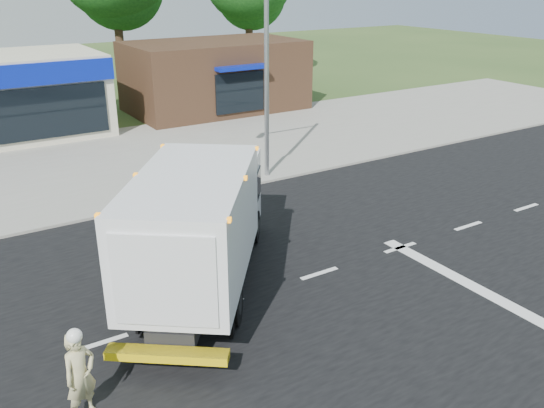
% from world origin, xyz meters
% --- Properties ---
extents(ground, '(120.00, 120.00, 0.00)m').
position_xyz_m(ground, '(0.00, 0.00, 0.00)').
color(ground, '#385123').
rests_on(ground, ground).
extents(road_asphalt, '(60.00, 14.00, 0.02)m').
position_xyz_m(road_asphalt, '(0.00, 0.00, 0.00)').
color(road_asphalt, black).
rests_on(road_asphalt, ground).
extents(sidewalk, '(60.00, 2.40, 0.12)m').
position_xyz_m(sidewalk, '(0.00, 8.20, 0.06)').
color(sidewalk, gray).
rests_on(sidewalk, ground).
extents(parking_apron, '(60.00, 9.00, 0.02)m').
position_xyz_m(parking_apron, '(0.00, 14.00, 0.01)').
color(parking_apron, gray).
rests_on(parking_apron, ground).
extents(lane_markings, '(55.20, 7.00, 0.01)m').
position_xyz_m(lane_markings, '(1.35, -1.35, 0.02)').
color(lane_markings, silver).
rests_on(lane_markings, road_asphalt).
extents(ems_box_truck, '(6.49, 7.55, 3.40)m').
position_xyz_m(ems_box_truck, '(-3.00, 1.01, 1.96)').
color(ems_box_truck, black).
rests_on(ems_box_truck, ground).
extents(emergency_worker, '(0.76, 0.64, 1.87)m').
position_xyz_m(emergency_worker, '(-6.90, -2.05, 0.92)').
color(emergency_worker, '#C5B983').
rests_on(emergency_worker, ground).
extents(brown_storefront, '(10.00, 6.70, 4.00)m').
position_xyz_m(brown_storefront, '(7.00, 19.98, 2.00)').
color(brown_storefront, '#382316').
rests_on(brown_storefront, ground).
extents(traffic_signal_pole, '(3.51, 0.25, 8.00)m').
position_xyz_m(traffic_signal_pole, '(2.35, 7.60, 4.92)').
color(traffic_signal_pole, gray).
rests_on(traffic_signal_pole, ground).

